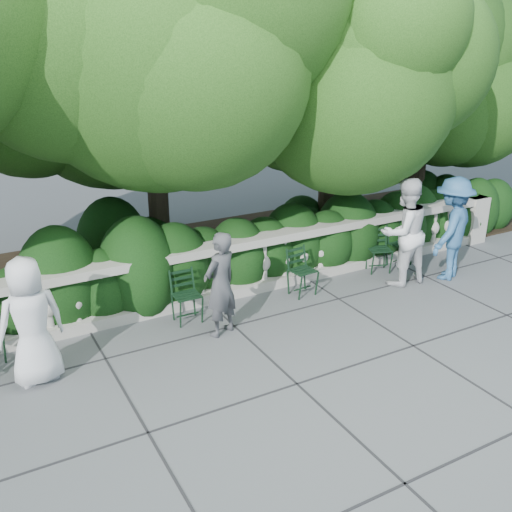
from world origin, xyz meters
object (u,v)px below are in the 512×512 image
chair_f (307,297)px  chair_e (405,267)px  person_woman_grey (221,284)px  person_casual_man (404,232)px  person_older_blue (451,229)px  person_businessman (31,322)px  chair_d (380,274)px  chair_c (191,325)px

chair_f → chair_e: bearing=0.1°
person_woman_grey → person_casual_man: person_casual_man is taller
person_casual_man → chair_e: bearing=-138.0°
person_casual_man → person_older_blue: (0.93, -0.22, -0.02)m
person_woman_grey → person_businessman: bearing=-22.8°
chair_d → person_woman_grey: bearing=-150.9°
chair_c → person_casual_man: (3.94, -0.31, 0.97)m
person_businessman → person_older_blue: bearing=170.6°
chair_c → chair_e: 4.55m
chair_e → person_casual_man: bearing=-149.2°
chair_d → person_casual_man: bearing=-66.0°
chair_c → chair_d: bearing=3.2°
chair_d → chair_e: size_ratio=1.00×
chair_e → person_older_blue: bearing=-74.2°
chair_c → person_woman_grey: 0.97m
chair_d → chair_c: bearing=-158.2°
chair_c → person_casual_man: bearing=-3.6°
person_casual_man → chair_f: bearing=-6.6°
chair_e → person_woman_grey: size_ratio=0.52×
chair_f → person_older_blue: 2.95m
person_woman_grey → chair_c: bearing=-78.6°
chair_f → person_casual_man: 2.07m
chair_e → person_older_blue: (0.34, -0.72, 0.95)m
chair_f → person_businessman: bearing=179.9°
person_businessman → person_casual_man: bearing=172.5°
chair_e → chair_d: bearing=173.9°
chair_d → person_businessman: bearing=-155.1°
chair_f → person_woman_grey: bearing=-172.2°
chair_c → chair_e: same height
chair_d → person_woman_grey: size_ratio=0.52×
person_older_blue → chair_d: bearing=-59.2°
chair_c → chair_e: bearing=3.3°
chair_d → person_businessman: 6.31m
person_businessman → person_casual_man: 6.26m
chair_e → person_woman_grey: 4.36m
chair_d → chair_f: (-1.78, -0.19, 0.00)m
chair_e → chair_f: same height
person_casual_man → person_woman_grey: bearing=4.4°
person_woman_grey → person_older_blue: (4.57, -0.08, 0.14)m
chair_d → chair_f: same height
person_businessman → chair_e: bearing=176.6°
chair_f → person_woman_grey: 2.04m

